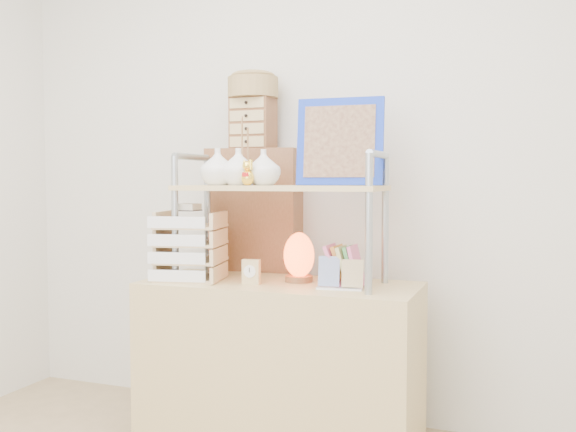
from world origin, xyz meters
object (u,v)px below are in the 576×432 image
(cabinet, at_px, (255,283))
(letter_tray, at_px, (189,249))
(desk, at_px, (280,367))
(salt_lamp, at_px, (299,257))

(cabinet, distance_m, letter_tray, 0.50)
(letter_tray, bearing_deg, cabinet, 73.70)
(desk, height_order, letter_tray, letter_tray)
(salt_lamp, bearing_deg, letter_tray, -166.26)
(letter_tray, bearing_deg, desk, 9.53)
(desk, relative_size, salt_lamp, 5.54)
(cabinet, height_order, salt_lamp, cabinet)
(cabinet, xyz_separation_m, salt_lamp, (0.35, -0.32, 0.19))
(salt_lamp, bearing_deg, desk, -145.85)
(desk, relative_size, letter_tray, 3.52)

